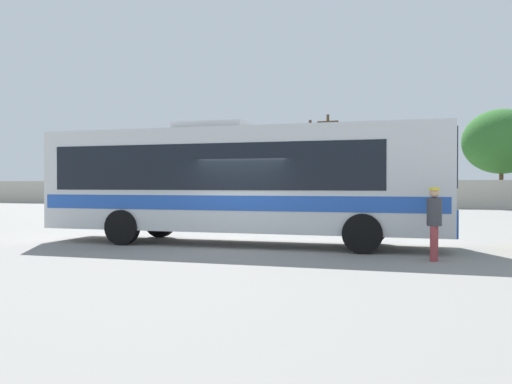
% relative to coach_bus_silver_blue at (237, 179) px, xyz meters
% --- Properties ---
extents(ground_plane, '(300.00, 300.00, 0.00)m').
position_rel_coach_bus_silver_blue_xyz_m(ground_plane, '(0.59, 9.07, -1.95)').
color(ground_plane, gray).
extents(perimeter_wall, '(80.00, 0.30, 2.12)m').
position_rel_coach_bus_silver_blue_xyz_m(perimeter_wall, '(0.59, 27.82, -0.89)').
color(perimeter_wall, '#B2AD9E').
rests_on(perimeter_wall, ground_plane).
extents(coach_bus_silver_blue, '(12.13, 3.00, 3.66)m').
position_rel_coach_bus_silver_blue_xyz_m(coach_bus_silver_blue, '(0.00, 0.00, 0.00)').
color(coach_bus_silver_blue, silver).
rests_on(coach_bus_silver_blue, ground_plane).
extents(attendant_by_bus_door, '(0.41, 0.41, 1.72)m').
position_rel_coach_bus_silver_blue_xyz_m(attendant_by_bus_door, '(5.66, -1.93, -0.97)').
color(attendant_by_bus_door, '#99383D').
rests_on(attendant_by_bus_door, ground_plane).
extents(parked_car_leftmost_white, '(4.29, 2.18, 1.47)m').
position_rel_coach_bus_silver_blue_xyz_m(parked_car_leftmost_white, '(-15.73, 24.16, -1.17)').
color(parked_car_leftmost_white, silver).
rests_on(parked_car_leftmost_white, ground_plane).
extents(parked_car_second_grey, '(4.16, 2.03, 1.49)m').
position_rel_coach_bus_silver_blue_xyz_m(parked_car_second_grey, '(-10.04, 24.50, -1.16)').
color(parked_car_second_grey, slate).
rests_on(parked_car_second_grey, ground_plane).
extents(parked_car_third_grey, '(4.11, 2.09, 1.51)m').
position_rel_coach_bus_silver_blue_xyz_m(parked_car_third_grey, '(-3.72, 24.86, -1.16)').
color(parked_car_third_grey, slate).
rests_on(parked_car_third_grey, ground_plane).
extents(utility_pole_near, '(1.80, 0.25, 7.71)m').
position_rel_coach_bus_silver_blue_xyz_m(utility_pole_near, '(-3.22, 30.22, 2.08)').
color(utility_pole_near, '#4C3823').
rests_on(utility_pole_near, ground_plane).
extents(utility_pole_far, '(1.79, 0.45, 7.27)m').
position_rel_coach_bus_silver_blue_xyz_m(utility_pole_far, '(-4.69, 29.99, 1.86)').
color(utility_pole_far, '#4C3823').
rests_on(utility_pole_far, ground_plane).
extents(roadside_tree_left, '(4.46, 4.46, 5.70)m').
position_rel_coach_bus_silver_blue_xyz_m(roadside_tree_left, '(-10.27, 34.67, 1.84)').
color(roadside_tree_left, brown).
rests_on(roadside_tree_left, ground_plane).
extents(roadside_tree_midleft, '(3.25, 3.25, 6.01)m').
position_rel_coach_bus_silver_blue_xyz_m(roadside_tree_midleft, '(-1.12, 30.90, 2.65)').
color(roadside_tree_midleft, brown).
rests_on(roadside_tree_midleft, ground_plane).
extents(roadside_tree_midright, '(5.95, 5.95, 7.68)m').
position_rel_coach_bus_silver_blue_xyz_m(roadside_tree_midright, '(10.34, 31.05, 3.20)').
color(roadside_tree_midright, brown).
rests_on(roadside_tree_midright, ground_plane).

